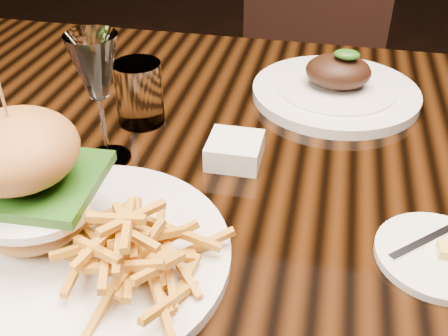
% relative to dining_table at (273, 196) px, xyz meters
% --- Properties ---
extents(dining_table, '(1.60, 0.90, 0.75)m').
position_rel_dining_table_xyz_m(dining_table, '(0.00, 0.00, 0.00)').
color(dining_table, black).
rests_on(dining_table, ground).
extents(burger_plate, '(0.34, 0.34, 0.22)m').
position_rel_dining_table_xyz_m(burger_plate, '(-0.19, -0.26, 0.13)').
color(burger_plate, silver).
rests_on(burger_plate, dining_table).
extents(side_saucer, '(0.14, 0.14, 0.02)m').
position_rel_dining_table_xyz_m(side_saucer, '(0.21, -0.17, 0.08)').
color(side_saucer, silver).
rests_on(side_saucer, dining_table).
extents(ramekin, '(0.09, 0.09, 0.04)m').
position_rel_dining_table_xyz_m(ramekin, '(-0.06, -0.03, 0.09)').
color(ramekin, silver).
rests_on(ramekin, dining_table).
extents(wine_glass, '(0.07, 0.07, 0.19)m').
position_rel_dining_table_xyz_m(wine_glass, '(-0.24, -0.06, 0.21)').
color(wine_glass, white).
rests_on(wine_glass, dining_table).
extents(water_tumbler, '(0.07, 0.07, 0.10)m').
position_rel_dining_table_xyz_m(water_tumbler, '(-0.23, 0.05, 0.13)').
color(water_tumbler, white).
rests_on(water_tumbler, dining_table).
extents(far_dish, '(0.29, 0.29, 0.09)m').
position_rel_dining_table_xyz_m(far_dish, '(0.08, 0.20, 0.09)').
color(far_dish, silver).
rests_on(far_dish, dining_table).
extents(chair_far, '(0.52, 0.52, 0.95)m').
position_rel_dining_table_xyz_m(chair_far, '(-0.02, 0.89, -0.13)').
color(chair_far, black).
rests_on(chair_far, ground).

